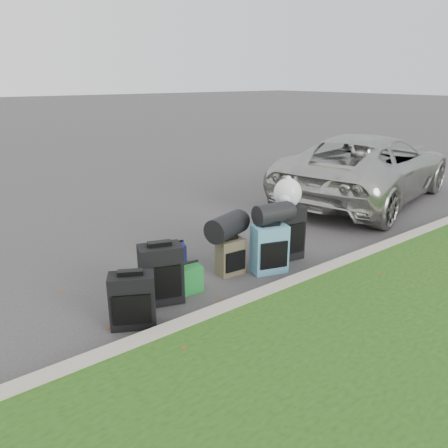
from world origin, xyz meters
TOP-DOWN VIEW (x-y plane):
  - ground at (0.00, 0.00)m, footprint 120.00×120.00m
  - curb at (0.00, -1.00)m, footprint 120.00×0.18m
  - suv at (4.27, 1.00)m, footprint 5.27×3.34m
  - suitcase_small_black at (-1.85, -0.54)m, footprint 0.52×0.44m
  - suitcase_large_black_left at (-1.36, -0.27)m, footprint 0.54×0.42m
  - suitcase_olive at (-0.27, -0.16)m, footprint 0.36×0.25m
  - suitcase_teal at (0.17, -0.42)m, footprint 0.51×0.39m
  - suitcase_large_black_right at (0.64, -0.22)m, footprint 0.55×0.38m
  - tote_green at (-0.98, -0.25)m, footprint 0.31×0.26m
  - tote_navy at (-0.68, 0.55)m, footprint 0.31×0.28m
  - duffel_left at (-0.27, -0.09)m, footprint 0.65×0.48m
  - duffel_right at (0.25, -0.38)m, footprint 0.52×0.33m
  - trash_bag at (0.65, -0.23)m, footprint 0.39×0.39m

SIDE VIEW (x-z plane):
  - ground at x=0.00m, z-range 0.00..0.00m
  - curb at x=0.00m, z-range 0.00..0.15m
  - tote_navy at x=-0.68m, z-range 0.00..0.28m
  - tote_green at x=-0.98m, z-range 0.00..0.33m
  - suitcase_olive at x=-0.27m, z-range 0.00..0.47m
  - suitcase_small_black at x=-1.85m, z-range 0.00..0.57m
  - suitcase_teal at x=0.17m, z-range 0.00..0.64m
  - suitcase_large_black_left at x=-1.36m, z-range 0.00..0.68m
  - suitcase_large_black_right at x=0.64m, z-range 0.00..0.76m
  - duffel_left at x=-0.27m, z-range 0.47..0.79m
  - suv at x=4.27m, z-range 0.00..1.35m
  - duffel_right at x=0.25m, z-range 0.64..0.91m
  - trash_bag at x=0.65m, z-range 0.76..1.15m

